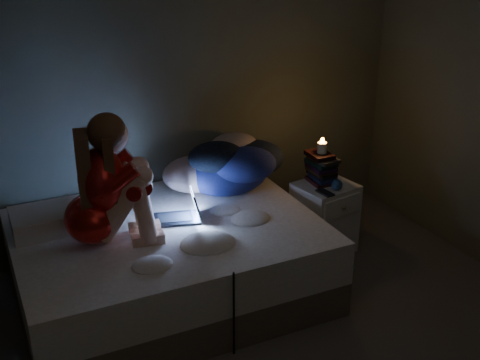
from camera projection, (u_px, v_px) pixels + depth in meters
wall_back at (181, 75)px, 4.46m from camera, size 3.60×0.02×2.60m
bed at (169, 261)px, 4.02m from camera, size 1.92×1.44×0.53m
pillow at (50, 220)px, 3.85m from camera, size 0.47×0.33×0.14m
woman at (89, 182)px, 3.53m from camera, size 0.56×0.41×0.82m
laptop at (176, 205)px, 3.95m from camera, size 0.35×0.28×0.21m
clothes_pile at (226, 163)px, 4.39m from camera, size 0.72×0.60×0.40m
nightstand at (324, 217)px, 4.60m from camera, size 0.46×0.42×0.54m
book_stack at (321, 169)px, 4.50m from camera, size 0.19×0.25×0.21m
candle at (322, 150)px, 4.44m from camera, size 0.07×0.07×0.08m
phone at (321, 192)px, 4.35m from camera, size 0.08×0.14×0.01m
blue_orb at (335, 185)px, 4.38m from camera, size 0.08×0.08×0.08m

